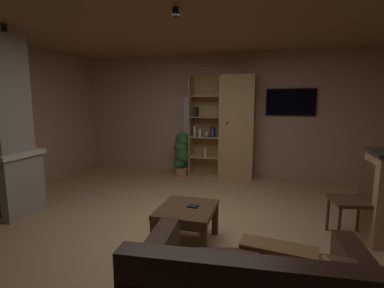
% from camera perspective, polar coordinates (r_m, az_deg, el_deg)
% --- Properties ---
extents(floor, '(6.54, 5.82, 0.02)m').
position_cam_1_polar(floor, '(3.76, -1.73, -17.13)').
color(floor, tan).
rests_on(floor, ground).
extents(wall_back, '(6.66, 0.06, 2.59)m').
position_cam_1_polar(wall_back, '(6.25, 6.35, 5.66)').
color(wall_back, tan).
rests_on(wall_back, ground).
extents(ceiling, '(6.54, 5.82, 0.02)m').
position_cam_1_polar(ceiling, '(3.52, -1.95, 24.81)').
color(ceiling, '#8E6B47').
extents(window_pane_back, '(0.79, 0.01, 0.83)m').
position_cam_1_polar(window_pane_back, '(6.32, 1.77, 5.72)').
color(window_pane_back, white).
extents(bookshelf_cabinet, '(1.34, 0.41, 2.14)m').
position_cam_1_polar(bookshelf_cabinet, '(5.97, 8.11, 3.19)').
color(bookshelf_cabinet, tan).
rests_on(bookshelf_cabinet, ground).
extents(coffee_table, '(0.62, 0.69, 0.43)m').
position_cam_1_polar(coffee_table, '(3.33, -1.06, -13.89)').
color(coffee_table, '#4C331E').
rests_on(coffee_table, ground).
extents(table_book_0, '(0.13, 0.11, 0.02)m').
position_cam_1_polar(table_book_0, '(3.31, 0.21, -12.31)').
color(table_book_0, black).
rests_on(table_book_0, coffee_table).
extents(dining_chair, '(0.48, 0.48, 0.92)m').
position_cam_1_polar(dining_chair, '(3.89, 30.37, -8.90)').
color(dining_chair, '#4C331E').
rests_on(dining_chair, ground).
extents(potted_floor_plant, '(0.34, 0.36, 0.95)m').
position_cam_1_polar(potted_floor_plant, '(6.13, -2.11, -1.71)').
color(potted_floor_plant, '#B77051').
rests_on(potted_floor_plant, ground).
extents(wall_mounted_tv, '(0.96, 0.06, 0.54)m').
position_cam_1_polar(wall_mounted_tv, '(6.11, 19.11, 7.93)').
color(wall_mounted_tv, black).
extents(track_light_spot_0, '(0.07, 0.07, 0.09)m').
position_cam_1_polar(track_light_spot_0, '(4.50, -33.43, 18.82)').
color(track_light_spot_0, black).
extents(track_light_spot_1, '(0.07, 0.07, 0.09)m').
position_cam_1_polar(track_light_spot_1, '(3.21, -3.28, 24.90)').
color(track_light_spot_1, black).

